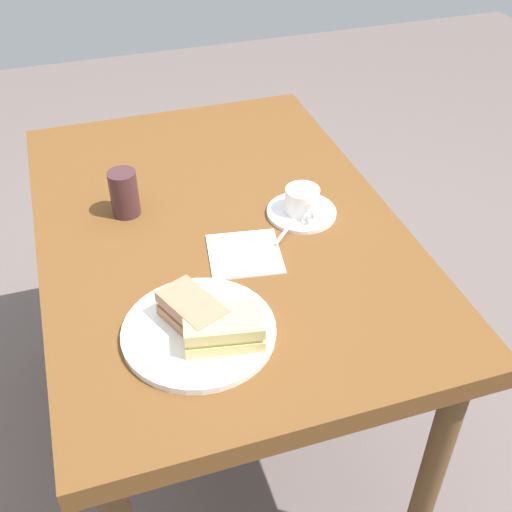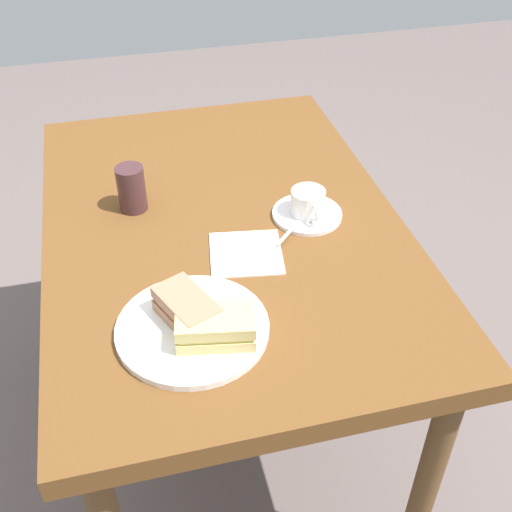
{
  "view_description": "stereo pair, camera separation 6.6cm",
  "coord_description": "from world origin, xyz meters",
  "px_view_note": "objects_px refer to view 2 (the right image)",
  "views": [
    {
      "loc": [
        -1.13,
        0.27,
        1.6
      ],
      "look_at": [
        -0.18,
        -0.03,
        0.79
      ],
      "focal_mm": 44.65,
      "sensor_mm": 36.0,
      "label": 1
    },
    {
      "loc": [
        -1.15,
        0.21,
        1.6
      ],
      "look_at": [
        -0.18,
        -0.03,
        0.79
      ],
      "focal_mm": 44.65,
      "sensor_mm": 36.0,
      "label": 2
    }
  ],
  "objects_px": {
    "coffee_saucer": "(307,214)",
    "coffee_cup": "(308,202)",
    "sandwich_plate": "(192,328)",
    "dining_table": "(224,250)",
    "sandwich_back": "(216,327)",
    "napkin": "(246,253)",
    "spoon": "(292,228)",
    "drinking_glass": "(132,189)",
    "sandwich_front": "(187,309)"
  },
  "relations": [
    {
      "from": "sandwich_plate",
      "to": "napkin",
      "type": "distance_m",
      "value": 0.24
    },
    {
      "from": "dining_table",
      "to": "napkin",
      "type": "relative_size",
      "value": 7.67
    },
    {
      "from": "coffee_saucer",
      "to": "sandwich_back",
      "type": "bearing_deg",
      "value": 140.48
    },
    {
      "from": "spoon",
      "to": "sandwich_back",
      "type": "bearing_deg",
      "value": 141.38
    },
    {
      "from": "drinking_glass",
      "to": "sandwich_plate",
      "type": "bearing_deg",
      "value": -171.28
    },
    {
      "from": "sandwich_back",
      "to": "dining_table",
      "type": "bearing_deg",
      "value": -13.3
    },
    {
      "from": "napkin",
      "to": "spoon",
      "type": "bearing_deg",
      "value": -67.64
    },
    {
      "from": "sandwich_plate",
      "to": "spoon",
      "type": "bearing_deg",
      "value": -47.13
    },
    {
      "from": "coffee_saucer",
      "to": "drinking_glass",
      "type": "bearing_deg",
      "value": 71.43
    },
    {
      "from": "coffee_cup",
      "to": "napkin",
      "type": "relative_size",
      "value": 0.69
    },
    {
      "from": "coffee_saucer",
      "to": "napkin",
      "type": "height_order",
      "value": "coffee_saucer"
    },
    {
      "from": "sandwich_plate",
      "to": "napkin",
      "type": "height_order",
      "value": "sandwich_plate"
    },
    {
      "from": "napkin",
      "to": "dining_table",
      "type": "bearing_deg",
      "value": 10.42
    },
    {
      "from": "sandwich_back",
      "to": "coffee_saucer",
      "type": "height_order",
      "value": "sandwich_back"
    },
    {
      "from": "sandwich_plate",
      "to": "drinking_glass",
      "type": "bearing_deg",
      "value": 8.72
    },
    {
      "from": "sandwich_back",
      "to": "coffee_cup",
      "type": "relative_size",
      "value": 1.46
    },
    {
      "from": "sandwich_plate",
      "to": "coffee_cup",
      "type": "relative_size",
      "value": 2.71
    },
    {
      "from": "drinking_glass",
      "to": "dining_table",
      "type": "bearing_deg",
      "value": -117.55
    },
    {
      "from": "coffee_cup",
      "to": "drinking_glass",
      "type": "xyz_separation_m",
      "value": [
        0.13,
        0.38,
        0.01
      ]
    },
    {
      "from": "sandwich_plate",
      "to": "spoon",
      "type": "distance_m",
      "value": 0.36
    },
    {
      "from": "dining_table",
      "to": "sandwich_plate",
      "type": "relative_size",
      "value": 4.09
    },
    {
      "from": "coffee_saucer",
      "to": "coffee_cup",
      "type": "height_order",
      "value": "coffee_cup"
    },
    {
      "from": "sandwich_plate",
      "to": "sandwich_back",
      "type": "distance_m",
      "value": 0.06
    },
    {
      "from": "drinking_glass",
      "to": "coffee_saucer",
      "type": "bearing_deg",
      "value": -108.57
    },
    {
      "from": "dining_table",
      "to": "coffee_saucer",
      "type": "height_order",
      "value": "coffee_saucer"
    },
    {
      "from": "sandwich_front",
      "to": "spoon",
      "type": "relative_size",
      "value": 1.88
    },
    {
      "from": "sandwich_plate",
      "to": "napkin",
      "type": "relative_size",
      "value": 1.87
    },
    {
      "from": "sandwich_back",
      "to": "coffee_saucer",
      "type": "relative_size",
      "value": 0.96
    },
    {
      "from": "dining_table",
      "to": "spoon",
      "type": "xyz_separation_m",
      "value": [
        -0.08,
        -0.14,
        0.1
      ]
    },
    {
      "from": "sandwich_front",
      "to": "coffee_cup",
      "type": "height_order",
      "value": "sandwich_front"
    },
    {
      "from": "dining_table",
      "to": "coffee_cup",
      "type": "bearing_deg",
      "value": -99.19
    },
    {
      "from": "sandwich_plate",
      "to": "coffee_cup",
      "type": "height_order",
      "value": "coffee_cup"
    },
    {
      "from": "spoon",
      "to": "drinking_glass",
      "type": "height_order",
      "value": "drinking_glass"
    },
    {
      "from": "spoon",
      "to": "napkin",
      "type": "bearing_deg",
      "value": 112.36
    },
    {
      "from": "dining_table",
      "to": "napkin",
      "type": "height_order",
      "value": "napkin"
    },
    {
      "from": "sandwich_plate",
      "to": "sandwich_front",
      "type": "xyz_separation_m",
      "value": [
        0.02,
        0.01,
        0.03
      ]
    },
    {
      "from": "drinking_glass",
      "to": "sandwich_back",
      "type": "bearing_deg",
      "value": -167.6
    },
    {
      "from": "sandwich_front",
      "to": "coffee_saucer",
      "type": "height_order",
      "value": "sandwich_front"
    },
    {
      "from": "napkin",
      "to": "drinking_glass",
      "type": "height_order",
      "value": "drinking_glass"
    },
    {
      "from": "coffee_cup",
      "to": "dining_table",
      "type": "bearing_deg",
      "value": 80.81
    },
    {
      "from": "drinking_glass",
      "to": "sandwich_front",
      "type": "bearing_deg",
      "value": -171.68
    },
    {
      "from": "dining_table",
      "to": "coffee_saucer",
      "type": "xyz_separation_m",
      "value": [
        -0.03,
        -0.19,
        0.09
      ]
    },
    {
      "from": "sandwich_plate",
      "to": "napkin",
      "type": "bearing_deg",
      "value": -36.85
    },
    {
      "from": "sandwich_plate",
      "to": "coffee_cup",
      "type": "distance_m",
      "value": 0.43
    },
    {
      "from": "napkin",
      "to": "drinking_glass",
      "type": "xyz_separation_m",
      "value": [
        0.23,
        0.21,
        0.05
      ]
    },
    {
      "from": "dining_table",
      "to": "sandwich_plate",
      "type": "bearing_deg",
      "value": 159.33
    },
    {
      "from": "coffee_saucer",
      "to": "spoon",
      "type": "relative_size",
      "value": 2.0
    },
    {
      "from": "dining_table",
      "to": "sandwich_back",
      "type": "xyz_separation_m",
      "value": [
        -0.36,
        0.09,
        0.12
      ]
    },
    {
      "from": "spoon",
      "to": "coffee_saucer",
      "type": "bearing_deg",
      "value": -43.95
    },
    {
      "from": "sandwich_front",
      "to": "drinking_glass",
      "type": "bearing_deg",
      "value": 8.32
    }
  ]
}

